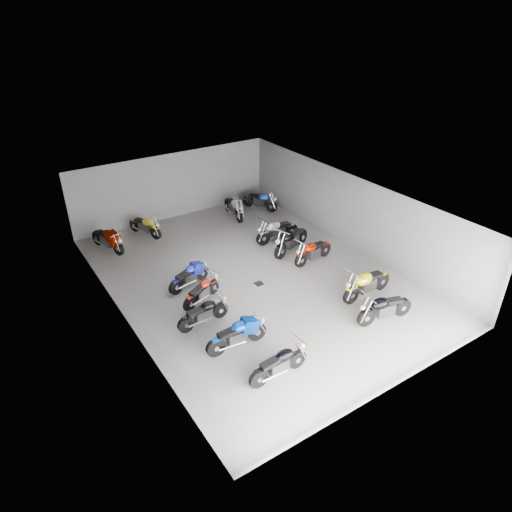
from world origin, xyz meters
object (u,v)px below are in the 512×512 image
object	(u,v)px
motorcycle_right_d	(313,251)
motorcycle_back_b	(145,226)
motorcycle_back_f	(260,201)
motorcycle_back_e	(234,207)
motorcycle_back_a	(108,239)
motorcycle_left_c	(204,313)
motorcycle_left_e	(189,276)
motorcycle_left_b	(238,334)
motorcycle_right_f	(277,230)
motorcycle_right_e	(291,240)
drain_grate	(259,284)
motorcycle_left_a	(279,364)
motorcycle_right_a	(384,308)
motorcycle_left_d	(202,291)
motorcycle_right_b	(367,284)

from	to	relation	value
motorcycle_right_d	motorcycle_back_b	xyz separation A→B (m)	(-4.83, 6.08, -0.01)
motorcycle_back_f	motorcycle_back_e	bearing A→B (deg)	-22.05
motorcycle_back_a	motorcycle_back_e	world-z (taller)	motorcycle_back_e
motorcycle_left_c	motorcycle_back_a	bearing A→B (deg)	-174.92
motorcycle_left_c	motorcycle_left_e	world-z (taller)	motorcycle_left_e
motorcycle_left_b	motorcycle_back_e	distance (m)	9.84
motorcycle_left_b	motorcycle_back_e	size ratio (longest dim) A/B	0.96
motorcycle_right_f	motorcycle_right_e	bearing A→B (deg)	176.86
motorcycle_left_e	motorcycle_right_d	size ratio (longest dim) A/B	0.92
drain_grate	motorcycle_right_e	xyz separation A→B (m)	(2.57, 1.40, 0.55)
motorcycle_left_a	motorcycle_left_b	world-z (taller)	motorcycle_left_b
drain_grate	motorcycle_left_a	distance (m)	4.95
motorcycle_right_e	motorcycle_back_e	bearing A→B (deg)	-17.16
motorcycle_right_a	motorcycle_right_f	size ratio (longest dim) A/B	0.98
motorcycle_back_e	drain_grate	bearing A→B (deg)	76.87
motorcycle_back_a	motorcycle_back_b	xyz separation A→B (m)	(1.87, 0.47, -0.03)
motorcycle_back_b	motorcycle_back_f	distance (m)	6.07
motorcycle_left_b	motorcycle_right_f	xyz separation A→B (m)	(5.21, 5.21, 0.02)
motorcycle_right_e	motorcycle_back_b	size ratio (longest dim) A/B	1.18
drain_grate	motorcycle_back_f	size ratio (longest dim) A/B	0.17
motorcycle_left_c	motorcycle_left_d	bearing A→B (deg)	151.79
motorcycle_left_d	motorcycle_left_a	bearing A→B (deg)	-21.10
motorcycle_left_d	motorcycle_back_b	world-z (taller)	motorcycle_back_b
motorcycle_left_d	motorcycle_right_d	bearing A→B (deg)	68.51
motorcycle_right_b	drain_grate	bearing A→B (deg)	42.01
drain_grate	motorcycle_right_f	size ratio (longest dim) A/B	0.15
motorcycle_left_c	motorcycle_right_e	world-z (taller)	motorcycle_right_e
motorcycle_right_a	motorcycle_right_f	xyz separation A→B (m)	(0.42, 6.74, 0.01)
motorcycle_left_b	motorcycle_left_d	bearing A→B (deg)	177.54
motorcycle_right_f	motorcycle_back_f	world-z (taller)	motorcycle_right_f
motorcycle_right_f	motorcycle_right_a	bearing A→B (deg)	176.99
motorcycle_right_f	motorcycle_back_e	distance (m)	3.30
motorcycle_right_f	motorcycle_back_f	distance (m)	3.63
motorcycle_back_b	motorcycle_right_f	bearing A→B (deg)	120.39
motorcycle_left_b	motorcycle_back_b	distance (m)	8.98
drain_grate	motorcycle_right_f	bearing A→B (deg)	43.84
motorcycle_right_e	motorcycle_back_a	distance (m)	7.85
motorcycle_left_c	motorcycle_left_d	distance (m)	1.32
motorcycle_left_c	motorcycle_right_d	bearing A→B (deg)	99.24
motorcycle_right_a	motorcycle_left_b	bearing A→B (deg)	81.94
motorcycle_left_a	motorcycle_right_e	xyz separation A→B (m)	(4.81, 5.80, 0.09)
motorcycle_left_d	motorcycle_left_e	bearing A→B (deg)	154.16
motorcycle_right_a	motorcycle_left_c	bearing A→B (deg)	68.06
motorcycle_back_f	motorcycle_left_c	bearing A→B (deg)	20.74
motorcycle_left_a	motorcycle_back_f	xyz separation A→B (m)	(6.25, 10.29, 0.01)
motorcycle_left_b	drain_grate	bearing A→B (deg)	138.39
motorcycle_left_d	motorcycle_back_e	world-z (taller)	motorcycle_back_e
motorcycle_right_b	motorcycle_back_a	world-z (taller)	motorcycle_right_b
motorcycle_right_d	motorcycle_left_e	bearing A→B (deg)	70.66
motorcycle_back_a	motorcycle_left_b	bearing A→B (deg)	81.48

